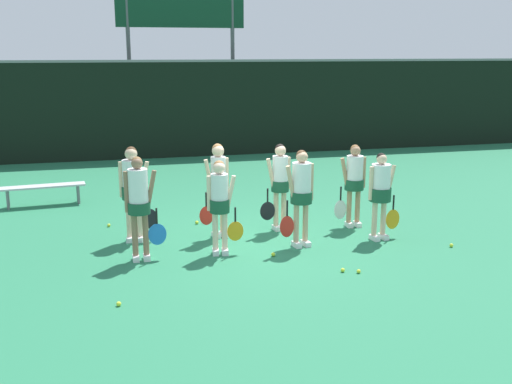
# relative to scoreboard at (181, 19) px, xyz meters

# --- Properties ---
(ground_plane) EXTENTS (140.00, 140.00, 0.00)m
(ground_plane) POSITION_rel_scoreboard_xyz_m (-0.08, -10.86, -4.57)
(ground_plane) COLOR #26724C
(fence_windscreen) EXTENTS (60.00, 0.08, 3.22)m
(fence_windscreen) POSITION_rel_scoreboard_xyz_m (-0.08, -1.36, -2.94)
(fence_windscreen) COLOR black
(fence_windscreen) RESTS_ON ground_plane
(scoreboard) EXTENTS (4.41, 0.15, 5.75)m
(scoreboard) POSITION_rel_scoreboard_xyz_m (0.00, 0.00, 0.00)
(scoreboard) COLOR #515156
(scoreboard) RESTS_ON ground_plane
(bench_courtside) EXTENTS (1.91, 0.54, 0.48)m
(bench_courtside) POSITION_rel_scoreboard_xyz_m (-4.21, -7.07, -4.16)
(bench_courtside) COLOR #B2B2B7
(bench_courtside) RESTS_ON ground_plane
(player_0) EXTENTS (0.68, 0.38, 1.80)m
(player_0) POSITION_rel_scoreboard_xyz_m (-2.25, -11.39, -3.51)
(player_0) COLOR #8C664C
(player_0) RESTS_ON ground_plane
(player_1) EXTENTS (0.63, 0.35, 1.68)m
(player_1) POSITION_rel_scoreboard_xyz_m (-0.88, -11.42, -3.58)
(player_1) COLOR beige
(player_1) RESTS_ON ground_plane
(player_2) EXTENTS (0.65, 0.39, 1.78)m
(player_2) POSITION_rel_scoreboard_xyz_m (0.63, -11.35, -3.50)
(player_2) COLOR tan
(player_2) RESTS_ON ground_plane
(player_3) EXTENTS (0.69, 0.41, 1.66)m
(player_3) POSITION_rel_scoreboard_xyz_m (2.20, -11.33, -3.59)
(player_3) COLOR beige
(player_3) RESTS_ON ground_plane
(player_4) EXTENTS (0.67, 0.40, 1.80)m
(player_4) POSITION_rel_scoreboard_xyz_m (-2.30, -10.30, -3.49)
(player_4) COLOR beige
(player_4) RESTS_ON ground_plane
(player_5) EXTENTS (0.59, 0.34, 1.81)m
(player_5) POSITION_rel_scoreboard_xyz_m (-0.72, -10.43, -3.48)
(player_5) COLOR beige
(player_5) RESTS_ON ground_plane
(player_6) EXTENTS (0.64, 0.35, 1.73)m
(player_6) POSITION_rel_scoreboard_xyz_m (0.55, -10.26, -3.54)
(player_6) COLOR beige
(player_6) RESTS_ON ground_plane
(player_7) EXTENTS (0.66, 0.38, 1.68)m
(player_7) POSITION_rel_scoreboard_xyz_m (2.07, -10.40, -3.57)
(player_7) COLOR tan
(player_7) RESTS_ON ground_plane
(tennis_ball_0) EXTENTS (0.07, 0.07, 0.07)m
(tennis_ball_0) POSITION_rel_scoreboard_xyz_m (-0.01, -11.79, -4.53)
(tennis_ball_0) COLOR #CCE033
(tennis_ball_0) RESTS_ON ground_plane
(tennis_ball_1) EXTENTS (0.07, 0.07, 0.07)m
(tennis_ball_1) POSITION_rel_scoreboard_xyz_m (-0.50, -9.60, -4.53)
(tennis_ball_1) COLOR #CCE033
(tennis_ball_1) RESTS_ON ground_plane
(tennis_ball_2) EXTENTS (0.07, 0.07, 0.07)m
(tennis_ball_2) POSITION_rel_scoreboard_xyz_m (-2.78, -9.23, -4.53)
(tennis_ball_2) COLOR #CCE033
(tennis_ball_2) RESTS_ON ground_plane
(tennis_ball_3) EXTENTS (0.07, 0.07, 0.07)m
(tennis_ball_3) POSITION_rel_scoreboard_xyz_m (3.24, -10.00, -4.53)
(tennis_ball_3) COLOR #CCE033
(tennis_ball_3) RESTS_ON ground_plane
(tennis_ball_4) EXTENTS (0.07, 0.07, 0.07)m
(tennis_ball_4) POSITION_rel_scoreboard_xyz_m (-2.69, -13.27, -4.53)
(tennis_ball_4) COLOR #CCE033
(tennis_ball_4) RESTS_ON ground_plane
(tennis_ball_5) EXTENTS (0.07, 0.07, 0.07)m
(tennis_ball_5) POSITION_rel_scoreboard_xyz_m (3.29, -12.10, -4.53)
(tennis_ball_5) COLOR #CCE033
(tennis_ball_5) RESTS_ON ground_plane
(tennis_ball_6) EXTENTS (0.07, 0.07, 0.07)m
(tennis_ball_6) POSITION_rel_scoreboard_xyz_m (0.87, -12.80, -4.53)
(tennis_ball_6) COLOR #CCE033
(tennis_ball_6) RESTS_ON ground_plane
(tennis_ball_7) EXTENTS (0.07, 0.07, 0.07)m
(tennis_ball_7) POSITION_rel_scoreboard_xyz_m (1.10, -12.91, -4.53)
(tennis_ball_7) COLOR #CCE033
(tennis_ball_7) RESTS_ON ground_plane
(tennis_ball_8) EXTENTS (0.07, 0.07, 0.07)m
(tennis_ball_8) POSITION_rel_scoreboard_xyz_m (-1.84, -10.10, -4.53)
(tennis_ball_8) COLOR #CCE033
(tennis_ball_8) RESTS_ON ground_plane
(tennis_ball_9) EXTENTS (0.07, 0.07, 0.07)m
(tennis_ball_9) POSITION_rel_scoreboard_xyz_m (-1.00, -9.47, -4.53)
(tennis_ball_9) COLOR #CCE033
(tennis_ball_9) RESTS_ON ground_plane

